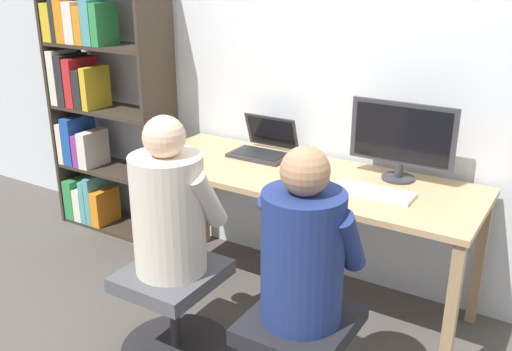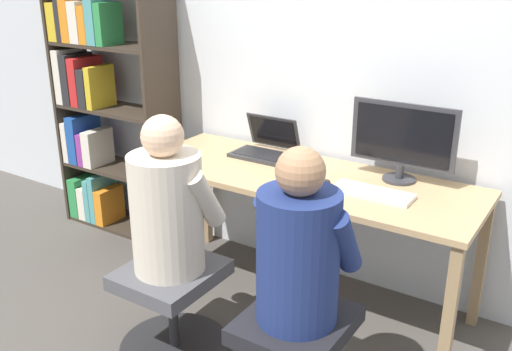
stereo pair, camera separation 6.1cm
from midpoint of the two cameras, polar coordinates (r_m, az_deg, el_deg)
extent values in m
plane|color=#4C4742|center=(3.06, 1.86, -15.00)|extent=(14.00, 14.00, 0.00)
cube|color=silver|center=(3.17, 9.08, 11.59)|extent=(10.00, 0.05, 2.60)
cube|color=tan|center=(2.97, 5.32, -0.21)|extent=(1.83, 0.66, 0.03)
cube|color=#9C7D56|center=(3.38, -10.52, -4.74)|extent=(0.05, 0.05, 0.72)
cube|color=#9C7D56|center=(2.64, 19.36, -13.44)|extent=(0.05, 0.05, 0.72)
cube|color=#9C7D56|center=(3.78, -4.54, -1.64)|extent=(0.05, 0.05, 0.72)
cube|color=#9C7D56|center=(3.13, 22.08, -8.10)|extent=(0.05, 0.05, 0.72)
cylinder|color=#333338|center=(2.97, 14.67, -0.35)|extent=(0.17, 0.17, 0.01)
cylinder|color=#333338|center=(2.96, 14.74, 0.41)|extent=(0.04, 0.04, 0.07)
cube|color=#333338|center=(2.90, 15.08, 3.98)|extent=(0.53, 0.02, 0.31)
cube|color=black|center=(2.89, 15.01, 3.93)|extent=(0.48, 0.01, 0.27)
cube|color=#2D2D30|center=(3.22, 1.03, 2.03)|extent=(0.33, 0.20, 0.02)
cube|color=black|center=(3.22, 1.03, 2.22)|extent=(0.29, 0.16, 0.00)
cube|color=#2D2D30|center=(3.30, 2.29, 4.41)|extent=(0.33, 0.07, 0.20)
cube|color=black|center=(3.30, 2.24, 4.35)|extent=(0.29, 0.06, 0.17)
cube|color=silver|center=(2.76, 12.17, -1.71)|extent=(0.39, 0.14, 0.02)
cube|color=#BAB8AD|center=(2.75, 12.19, -1.46)|extent=(0.36, 0.12, 0.00)
ellipsoid|color=black|center=(2.82, 7.35, -0.81)|extent=(0.06, 0.11, 0.03)
cube|color=black|center=(2.36, 4.78, -14.65)|extent=(0.40, 0.46, 0.07)
cylinder|color=#262628|center=(2.93, -7.48, -16.66)|extent=(0.53, 0.53, 0.04)
cylinder|color=#262628|center=(2.82, -7.66, -13.50)|extent=(0.05, 0.05, 0.35)
cube|color=#4C4C51|center=(2.70, -7.88, -9.79)|extent=(0.40, 0.46, 0.07)
cylinder|color=navy|center=(2.20, 5.02, -8.22)|extent=(0.32, 0.32, 0.53)
sphere|color=#A87A56|center=(2.05, 5.32, 0.39)|extent=(0.19, 0.19, 0.19)
cylinder|color=navy|center=(2.29, 2.63, -4.76)|extent=(0.09, 0.23, 0.30)
cylinder|color=navy|center=(2.17, 9.61, -6.57)|extent=(0.09, 0.23, 0.30)
cylinder|color=beige|center=(2.56, -8.21, -3.80)|extent=(0.32, 0.32, 0.55)
sphere|color=beige|center=(2.44, -8.63, 3.89)|extent=(0.19, 0.19, 0.19)
cylinder|color=beige|center=(2.68, -9.69, -0.90)|extent=(0.09, 0.24, 0.30)
cylinder|color=beige|center=(2.50, -4.44, -2.32)|extent=(0.09, 0.24, 0.30)
cube|color=#382D23|center=(4.27, -17.45, 7.11)|extent=(0.02, 0.33, 1.71)
cube|color=#382D23|center=(3.67, -8.78, 5.72)|extent=(0.02, 0.33, 1.71)
cube|color=#382D23|center=(4.23, -12.50, -4.67)|extent=(0.83, 0.31, 0.02)
cube|color=#382D23|center=(4.07, -12.95, 0.71)|extent=(0.83, 0.31, 0.02)
cube|color=#382D23|center=(3.95, -13.44, 6.48)|extent=(0.83, 0.31, 0.02)
cube|color=#382D23|center=(3.88, -13.96, 12.54)|extent=(0.83, 0.31, 0.02)
cube|color=#2D8C47|center=(4.38, -16.60, -1.94)|extent=(0.08, 0.19, 0.29)
cube|color=silver|center=(4.33, -15.77, -2.46)|extent=(0.07, 0.20, 0.24)
cube|color=teal|center=(4.28, -15.26, -2.19)|extent=(0.05, 0.20, 0.31)
cube|color=teal|center=(4.25, -14.54, -2.03)|extent=(0.05, 0.25, 0.35)
cube|color=orange|center=(4.21, -14.03, -2.86)|extent=(0.07, 0.22, 0.25)
cube|color=silver|center=(4.27, -17.02, 3.45)|extent=(0.05, 0.25, 0.29)
cube|color=#1E4C9E|center=(4.22, -16.40, 3.62)|extent=(0.08, 0.25, 0.33)
cube|color=#8C338C|center=(4.18, -15.57, 2.78)|extent=(0.05, 0.26, 0.23)
cube|color=silver|center=(4.11, -15.12, 2.74)|extent=(0.08, 0.23, 0.25)
cube|color=silver|center=(4.16, -17.77, 9.47)|extent=(0.07, 0.22, 0.36)
cube|color=#262628|center=(4.11, -17.00, 9.26)|extent=(0.07, 0.24, 0.34)
cube|color=red|center=(4.06, -16.19, 9.08)|extent=(0.07, 0.25, 0.32)
cube|color=#262628|center=(3.99, -15.66, 8.47)|extent=(0.07, 0.20, 0.26)
cube|color=gold|center=(3.94, -14.88, 8.57)|extent=(0.05, 0.22, 0.28)
cube|color=gold|center=(4.09, -18.37, 14.42)|extent=(0.08, 0.20, 0.24)
cube|color=#262628|center=(4.04, -17.80, 15.24)|extent=(0.04, 0.21, 0.36)
cube|color=orange|center=(4.01, -17.00, 14.66)|extent=(0.08, 0.23, 0.27)
cube|color=silver|center=(3.95, -16.14, 14.56)|extent=(0.08, 0.24, 0.26)
cube|color=orange|center=(3.88, -15.51, 14.35)|extent=(0.07, 0.20, 0.24)
cube|color=teal|center=(3.81, -14.90, 14.61)|extent=(0.08, 0.18, 0.28)
cube|color=#2D8C47|center=(3.76, -14.06, 14.49)|extent=(0.06, 0.19, 0.26)
camera|label=1|loc=(0.03, -89.39, 0.23)|focal=40.00mm
camera|label=2|loc=(0.03, 90.61, -0.23)|focal=40.00mm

